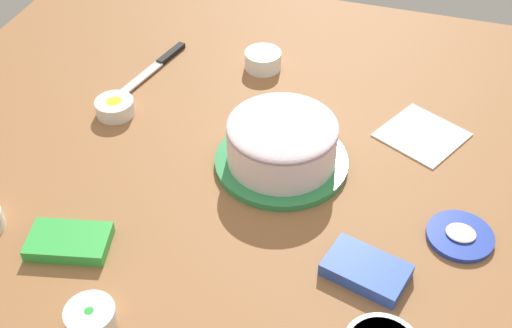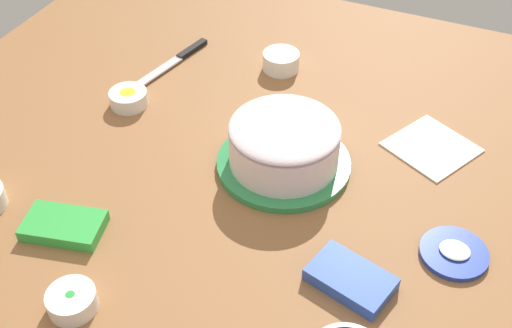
{
  "view_description": "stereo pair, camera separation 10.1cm",
  "coord_description": "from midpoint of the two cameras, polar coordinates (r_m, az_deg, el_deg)",
  "views": [
    {
      "loc": [
        -0.29,
        0.83,
        0.85
      ],
      "look_at": [
        -0.02,
        -0.03,
        0.04
      ],
      "focal_mm": 45.25,
      "sensor_mm": 36.0,
      "label": 1
    },
    {
      "loc": [
        -0.38,
        0.8,
        0.85
      ],
      "look_at": [
        -0.02,
        -0.03,
        0.04
      ],
      "focal_mm": 45.25,
      "sensor_mm": 36.0,
      "label": 2
    }
  ],
  "objects": [
    {
      "name": "ground_plane",
      "position": [
        1.22,
        -3.61,
        -1.96
      ],
      "size": [
        1.54,
        1.54,
        0.0
      ],
      "primitive_type": "plane",
      "color": "#936038"
    },
    {
      "name": "frosted_cake",
      "position": [
        1.23,
        -0.04,
        1.71
      ],
      "size": [
        0.26,
        0.26,
        0.11
      ],
      "color": "#339351",
      "rests_on": "ground_plane"
    },
    {
      "name": "frosting_tub_lid",
      "position": [
        1.16,
        15.25,
        -6.22
      ],
      "size": [
        0.12,
        0.12,
        0.02
      ],
      "color": "#233DAD",
      "rests_on": "ground_plane"
    },
    {
      "name": "spreading_knife",
      "position": [
        1.56,
        -10.41,
        8.69
      ],
      "size": [
        0.07,
        0.23,
        0.01
      ],
      "color": "silver",
      "rests_on": "ground_plane"
    },
    {
      "name": "sprinkle_bowl_rainbow",
      "position": [
        1.52,
        -1.3,
        9.15
      ],
      "size": [
        0.09,
        0.09,
        0.04
      ],
      "color": "white",
      "rests_on": "ground_plane"
    },
    {
      "name": "sprinkle_bowl_yellow",
      "position": [
        1.42,
        -14.38,
        4.87
      ],
      "size": [
        0.08,
        0.08,
        0.04
      ],
      "color": "white",
      "rests_on": "ground_plane"
    },
    {
      "name": "sprinkle_bowl_green",
      "position": [
        1.05,
        -17.17,
        -12.89
      ],
      "size": [
        0.08,
        0.08,
        0.03
      ],
      "color": "white",
      "rests_on": "ground_plane"
    },
    {
      "name": "candy_box_lower",
      "position": [
        1.07,
        7.04,
        -9.4
      ],
      "size": [
        0.15,
        0.12,
        0.02
      ],
      "primitive_type": "cube",
      "rotation": [
        0.0,
        0.0,
        -0.26
      ],
      "color": "#2D51B2",
      "rests_on": "ground_plane"
    },
    {
      "name": "candy_box_upper",
      "position": [
        1.17,
        -18.61,
        -6.62
      ],
      "size": [
        0.15,
        0.11,
        0.02
      ],
      "primitive_type": "cube",
      "rotation": [
        0.0,
        0.0,
        0.22
      ],
      "color": "green",
      "rests_on": "ground_plane"
    },
    {
      "name": "paper_napkin",
      "position": [
        1.36,
        12.43,
        2.51
      ],
      "size": [
        0.2,
        0.2,
        0.01
      ],
      "primitive_type": "cube",
      "rotation": [
        0.0,
        0.0,
        -0.48
      ],
      "color": "white",
      "rests_on": "ground_plane"
    }
  ]
}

